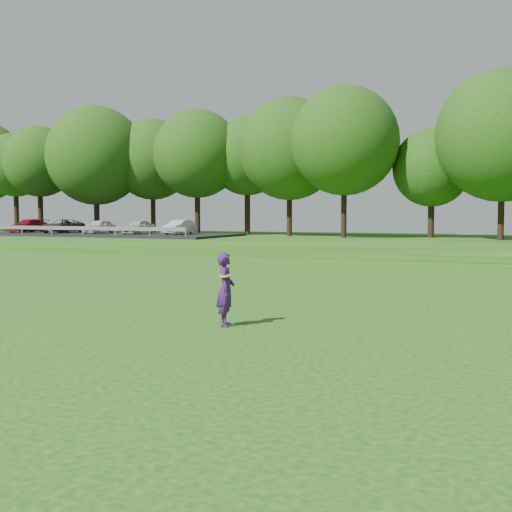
% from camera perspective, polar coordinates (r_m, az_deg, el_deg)
% --- Properties ---
extents(ground, '(140.00, 140.00, 0.00)m').
position_cam_1_polar(ground, '(16.74, -16.71, -5.01)').
color(ground, '#0D470F').
rests_on(ground, ground).
extents(berm, '(130.00, 30.00, 0.60)m').
position_cam_1_polar(berm, '(47.87, 10.58, 1.10)').
color(berm, '#0D470F').
rests_on(berm, ground).
extents(walking_path, '(130.00, 1.60, 0.04)m').
position_cam_1_polar(walking_path, '(34.41, 5.32, -0.36)').
color(walking_path, gray).
rests_on(walking_path, ground).
extents(treeline, '(104.00, 7.00, 15.00)m').
position_cam_1_polar(treeline, '(52.03, 11.69, 9.90)').
color(treeline, '#1C440F').
rests_on(treeline, berm).
extents(parking_lot, '(24.00, 9.00, 1.38)m').
position_cam_1_polar(parking_lot, '(57.49, -14.26, 2.22)').
color(parking_lot, black).
rests_on(parking_lot, berm).
extents(woman, '(0.59, 0.71, 1.66)m').
position_cam_1_polar(woman, '(14.36, -2.72, -2.96)').
color(woman, '#441665').
rests_on(woman, ground).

